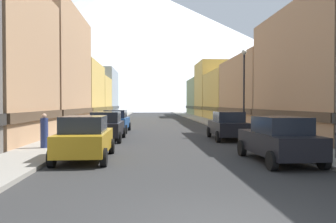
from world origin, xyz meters
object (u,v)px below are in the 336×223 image
object	(u,v)px
car_left_2	(116,121)
pedestrian_0	(44,132)
car_right_0	(279,139)
car_left_1	(107,126)
streetlamp_right	(244,79)
potted_plant_1	(269,127)
car_left_0	(85,138)
potted_plant_2	(287,132)
car_right_1	(228,125)

from	to	relation	value
car_left_2	pedestrian_0	world-z (taller)	pedestrian_0
car_right_0	pedestrian_0	distance (m)	10.76
car_left_1	car_right_0	bearing A→B (deg)	-47.60
streetlamp_right	car_left_2	bearing A→B (deg)	154.21
car_left_1	potted_plant_1	world-z (taller)	car_left_1
car_left_0	car_left_1	xyz separation A→B (m)	(-0.00, 7.30, 0.00)
car_left_0	car_left_1	world-z (taller)	same
potted_plant_1	potted_plant_2	bearing A→B (deg)	-90.00
pedestrian_0	potted_plant_1	bearing A→B (deg)	24.38
car_right_0	car_left_0	bearing A→B (deg)	172.29
car_right_0	potted_plant_2	size ratio (longest dim) A/B	5.29
car_right_0	potted_plant_2	bearing A→B (deg)	65.04
potted_plant_1	streetlamp_right	distance (m)	3.69
car_left_1	car_left_2	distance (m)	6.30
car_left_0	car_left_1	size ratio (longest dim) A/B	1.00
car_right_0	pedestrian_0	bearing A→B (deg)	159.08
car_left_1	streetlamp_right	size ratio (longest dim) A/B	0.75
car_left_1	potted_plant_2	size ratio (longest dim) A/B	5.24
car_left_0	potted_plant_2	world-z (taller)	car_left_0
car_left_2	potted_plant_2	world-z (taller)	car_left_2
car_left_2	potted_plant_2	size ratio (longest dim) A/B	5.29
car_left_0	pedestrian_0	size ratio (longest dim) A/B	2.68
car_left_1	car_right_1	xyz separation A→B (m)	(7.60, 0.04, 0.00)
car_left_0	car_left_2	xyz separation A→B (m)	(-0.00, 13.60, 0.00)
car_left_1	potted_plant_1	bearing A→B (deg)	8.03
car_left_0	streetlamp_right	bearing A→B (deg)	45.08
streetlamp_right	car_right_0	bearing A→B (deg)	-98.63
car_left_1	streetlamp_right	xyz separation A→B (m)	(9.15, 1.88, 3.09)
car_left_0	potted_plant_1	bearing A→B (deg)	39.24
car_right_0	streetlamp_right	bearing A→B (deg)	81.37
car_left_2	car_right_1	world-z (taller)	same
potted_plant_1	car_left_0	bearing A→B (deg)	-140.76
car_right_0	pedestrian_0	size ratio (longest dim) A/B	2.69
car_right_0	car_left_1	bearing A→B (deg)	132.40
potted_plant_2	potted_plant_1	bearing A→B (deg)	90.00
potted_plant_1	streetlamp_right	size ratio (longest dim) A/B	0.17
potted_plant_1	pedestrian_0	size ratio (longest dim) A/B	0.62
car_right_1	streetlamp_right	bearing A→B (deg)	49.88
car_left_2	pedestrian_0	xyz separation A→B (m)	(-2.45, -10.78, 0.01)
car_left_0	potted_plant_1	size ratio (longest dim) A/B	4.33
car_left_0	car_right_1	distance (m)	10.56
car_right_1	car_right_0	bearing A→B (deg)	-89.98
car_left_2	potted_plant_1	size ratio (longest dim) A/B	4.35
car_left_2	car_right_0	bearing A→B (deg)	-62.53
car_left_0	potted_plant_2	bearing A→B (deg)	28.41
potted_plant_2	streetlamp_right	xyz separation A→B (m)	(-1.65, 3.33, 3.40)
car_left_0	pedestrian_0	bearing A→B (deg)	131.05
car_left_2	car_right_0	xyz separation A→B (m)	(7.60, -14.63, 0.00)
potted_plant_1	potted_plant_2	size ratio (longest dim) A/B	1.22
potted_plant_2	pedestrian_0	world-z (taller)	pedestrian_0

